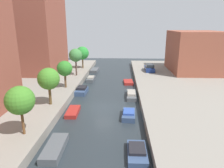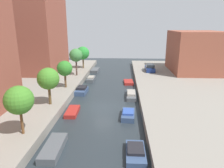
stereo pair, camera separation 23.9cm
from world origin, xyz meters
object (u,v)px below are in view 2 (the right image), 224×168
Objects in this scene: apartment_tower_far at (34,16)px; street_tree_4 at (76,55)px; parked_car at (150,68)px; moored_boat_right_2 at (128,114)px; street_tree_2 at (48,79)px; street_tree_3 at (65,69)px; moored_boat_right_4 at (128,82)px; moored_boat_left_2 at (72,112)px; moored_boat_left_5 at (95,70)px; moored_boat_left_3 at (82,90)px; low_block_right at (195,52)px; street_tree_5 at (83,53)px; moored_boat_right_1 at (136,152)px; moored_boat_left_4 at (91,79)px; moored_boat_right_3 at (131,95)px; street_tree_1 at (19,100)px; moored_boat_left_1 at (53,148)px.

street_tree_4 is at bearing -23.57° from apartment_tower_far.
apartment_tower_far reaches higher than parked_car.
street_tree_4 reaches higher than moored_boat_right_2.
apartment_tower_far is 26.76m from parked_car.
street_tree_4 is at bearing 90.00° from street_tree_2.
street_tree_3 is 12.75m from moored_boat_right_4.
moored_boat_right_2 is at bearing -5.86° from moored_boat_left_2.
street_tree_3 reaches higher than moored_boat_left_5.
parked_car reaches higher than moored_boat_left_3.
low_block_right reaches higher than street_tree_2.
street_tree_5 reaches higher than moored_boat_right_1.
moored_boat_left_3 reaches higher than moored_boat_left_4.
street_tree_4 is at bearing 113.20° from moored_boat_right_1.
low_block_right is 21.01m from moored_boat_right_3.
apartment_tower_far is 4.99× the size of moored_boat_right_3.
street_tree_4 is at bearing -90.00° from street_tree_5.
moored_boat_left_2 is at bearing -89.86° from moored_boat_left_4.
street_tree_1 reaches higher than street_tree_3.
street_tree_5 is at bearing 139.35° from moored_boat_right_4.
moored_boat_left_5 is (2.65, 15.91, -3.76)m from street_tree_3.
street_tree_3 is at bearing 110.46° from moored_boat_left_2.
moored_boat_left_4 is (-0.04, 15.81, 0.13)m from moored_boat_left_2.
apartment_tower_far is 5.75× the size of moored_boat_left_5.
moored_boat_left_1 is (-11.92, -29.01, -1.32)m from parked_car.
street_tree_2 is 1.29× the size of moored_boat_left_4.
moored_boat_right_1 is at bearing -76.30° from moored_boat_left_5.
street_tree_5 is at bearing 171.64° from parked_car.
street_tree_4 is (0.00, 8.21, 0.90)m from street_tree_3.
low_block_right is 22.71m from moored_boat_left_5.
street_tree_1 is 7.48m from street_tree_2.
street_tree_5 reaches higher than moored_boat_right_2.
moored_boat_left_2 is 0.75× the size of moored_boat_right_3.
parked_car is at bearing -177.62° from low_block_right.
moored_boat_left_3 is 15.79m from moored_boat_left_5.
street_tree_4 is at bearing -162.39° from parked_car.
moored_boat_left_1 reaches higher than moored_boat_right_4.
street_tree_2 is (9.33, -19.63, -8.10)m from apartment_tower_far.
moored_boat_right_4 is (7.40, 14.28, -0.02)m from moored_boat_left_2.
street_tree_3 is 1.18× the size of moored_boat_left_4.
street_tree_5 reaches higher than street_tree_2.
moored_boat_left_4 is at bearing 168.34° from moored_boat_right_4.
street_tree_2 reaches higher than moored_boat_right_3.
moored_boat_left_1 is (12.55, -28.27, -12.13)m from apartment_tower_far.
apartment_tower_far is 17.54m from street_tree_3.
street_tree_4 is (-24.67, -5.20, -0.25)m from low_block_right.
moored_boat_right_3 is (0.61, 7.25, 0.01)m from moored_boat_right_2.
street_tree_4 is 24.86m from moored_boat_left_1.
low_block_right is at bearing 14.27° from moored_boat_left_4.
low_block_right is 3.71× the size of moored_boat_right_2.
moored_boat_right_1 is at bearing -86.31° from moored_boat_right_2.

